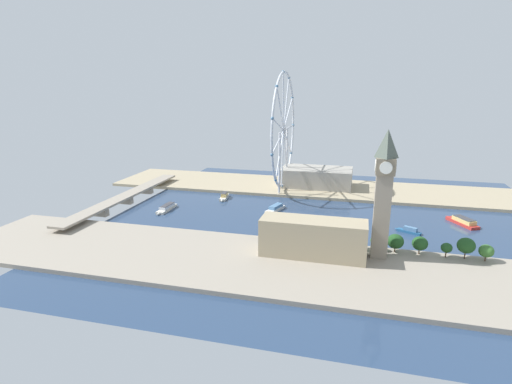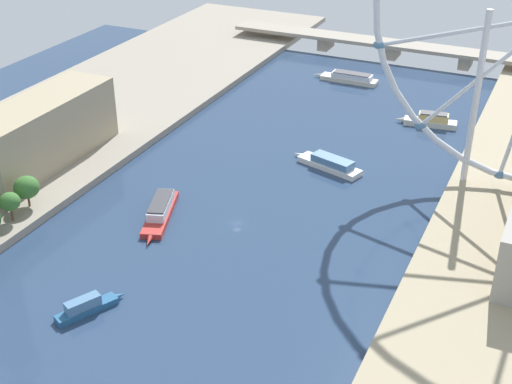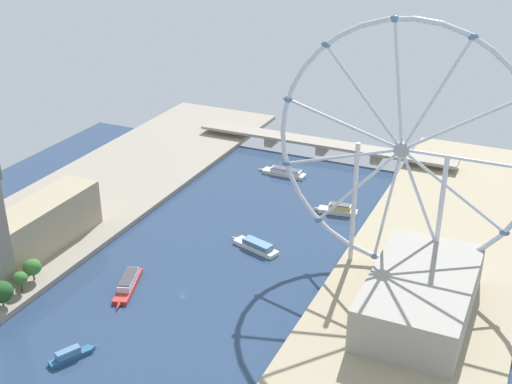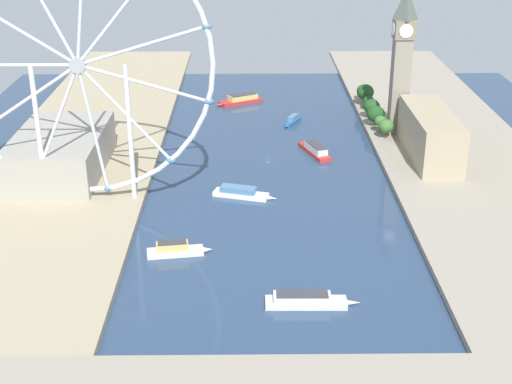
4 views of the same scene
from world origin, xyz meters
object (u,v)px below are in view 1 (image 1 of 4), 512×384
(riverside_hall, at_px, (316,177))
(tour_boat_0, at_px, (275,208))
(parliament_block, at_px, (313,238))
(tour_boat_2, at_px, (224,196))
(tour_boat_3, at_px, (409,230))
(tour_boat_5, at_px, (338,228))
(tour_boat_4, at_px, (463,221))
(clock_tower, at_px, (383,193))
(tour_boat_1, at_px, (167,208))
(ferris_wheel, at_px, (284,131))
(river_bridge, at_px, (125,197))

(riverside_hall, xyz_separation_m, tour_boat_0, (-94.46, 27.90, -11.22))
(parliament_block, bearing_deg, tour_boat_2, 39.58)
(riverside_hall, height_order, tour_boat_3, riverside_hall)
(riverside_hall, bearing_deg, tour_boat_5, -166.37)
(tour_boat_4, xyz_separation_m, tour_boat_5, (-42.81, 101.88, -0.30))
(clock_tower, distance_m, tour_boat_1, 207.90)
(tour_boat_2, relative_size, tour_boat_3, 1.34)
(ferris_wheel, distance_m, riverside_hall, 67.76)
(clock_tower, bearing_deg, tour_boat_0, 44.03)
(parliament_block, height_order, ferris_wheel, ferris_wheel)
(tour_boat_4, bearing_deg, tour_boat_1, 66.27)
(parliament_block, relative_size, tour_boat_3, 3.38)
(tour_boat_2, bearing_deg, river_bridge, -73.43)
(tour_boat_1, bearing_deg, river_bridge, -100.64)
(tour_boat_0, relative_size, tour_boat_5, 0.90)
(tour_boat_2, bearing_deg, tour_boat_1, -46.04)
(ferris_wheel, height_order, tour_boat_1, ferris_wheel)
(tour_boat_2, bearing_deg, clock_tower, 43.05)
(tour_boat_2, xyz_separation_m, tour_boat_5, (-68.59, -121.14, -0.11))
(tour_boat_0, bearing_deg, river_bridge, -67.61)
(clock_tower, distance_m, river_bridge, 256.61)
(clock_tower, xyz_separation_m, riverside_hall, (188.27, 62.78, -34.09))
(river_bridge, relative_size, tour_boat_4, 5.77)
(riverside_hall, height_order, tour_boat_4, riverside_hall)
(tour_boat_4, bearing_deg, tour_boat_5, 83.45)
(tour_boat_0, height_order, tour_boat_3, tour_boat_3)
(tour_boat_0, relative_size, tour_boat_1, 0.91)
(ferris_wheel, relative_size, tour_boat_5, 3.57)
(river_bridge, xyz_separation_m, tour_boat_1, (-9.90, -49.96, -4.62))
(parliament_block, relative_size, tour_boat_0, 2.19)
(ferris_wheel, xyz_separation_m, tour_boat_5, (-114.43, -67.72, -64.97))
(ferris_wheel, distance_m, river_bridge, 178.50)
(tour_boat_1, distance_m, tour_boat_2, 65.23)
(tour_boat_0, xyz_separation_m, tour_boat_3, (-32.26, -116.41, -0.10))
(tour_boat_3, bearing_deg, tour_boat_4, -117.59)
(clock_tower, xyz_separation_m, tour_boat_1, (69.04, 190.80, -45.29))
(parliament_block, height_order, river_bridge, parliament_block)
(riverside_hall, relative_size, tour_boat_1, 2.24)
(clock_tower, bearing_deg, tour_boat_1, 70.11)
(clock_tower, distance_m, tour_boat_4, 127.30)
(clock_tower, height_order, ferris_wheel, ferris_wheel)
(parliament_block, xyz_separation_m, tour_boat_3, (71.28, -68.85, -13.73))
(parliament_block, distance_m, river_bridge, 216.81)
(river_bridge, relative_size, tour_boat_0, 6.08)
(clock_tower, bearing_deg, tour_boat_4, -37.25)
(tour_boat_5, bearing_deg, riverside_hall, 84.30)
(parliament_block, bearing_deg, river_bridge, 65.84)
(tour_boat_1, relative_size, tour_boat_3, 1.69)
(ferris_wheel, bearing_deg, parliament_block, -162.86)
(ferris_wheel, distance_m, tour_boat_4, 195.13)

